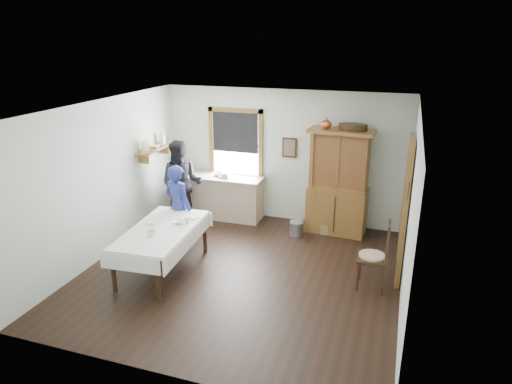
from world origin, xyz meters
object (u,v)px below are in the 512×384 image
work_counter (225,197)px  wicker_basket (330,228)px  figure_dark (182,187)px  dining_table (163,250)px  woman_blue (179,210)px  pail (296,229)px  china_hutch (338,182)px  spindle_chair (373,255)px

work_counter → wicker_basket: 2.28m
work_counter → figure_dark: size_ratio=0.98×
dining_table → woman_blue: woman_blue is taller
dining_table → woman_blue: (-0.15, 0.89, 0.35)m
pail → wicker_basket: (0.60, 0.29, -0.04)m
pail → wicker_basket: pail is taller
pail → wicker_basket: size_ratio=0.79×
work_counter → dining_table: (-0.11, -2.48, -0.08)m
china_hutch → spindle_chair: bearing=-62.1°
wicker_basket → woman_blue: size_ratio=0.24×
spindle_chair → pail: 2.18m
pail → figure_dark: bearing=-175.1°
work_counter → figure_dark: bearing=-137.5°
woman_blue → wicker_basket: bearing=-132.4°
wicker_basket → figure_dark: bearing=-170.4°
china_hutch → woman_blue: 3.06m
figure_dark → spindle_chair: bearing=-31.2°
china_hutch → spindle_chair: size_ratio=1.88×
work_counter → china_hutch: bearing=-1.1°
woman_blue → spindle_chair: bearing=-168.1°
china_hutch → pail: size_ratio=7.35×
china_hutch → dining_table: 3.54m
woman_blue → figure_dark: 1.05m
figure_dark → china_hutch: bearing=-1.1°
pail → wicker_basket: 0.67m
dining_table → figure_dark: bearing=107.1°
dining_table → figure_dark: size_ratio=1.16×
dining_table → spindle_chair: spindle_chair is taller
pail → woman_blue: 2.31m
work_counter → pail: work_counter is taller
spindle_chair → wicker_basket: size_ratio=3.09×
wicker_basket → figure_dark: figure_dark is taller
work_counter → spindle_chair: (3.19, -1.93, 0.09)m
china_hutch → dining_table: size_ratio=1.09×
dining_table → spindle_chair: bearing=9.5°
spindle_chair → wicker_basket: 2.07m
china_hutch → woman_blue: size_ratio=1.41×
wicker_basket → woman_blue: woman_blue is taller
work_counter → pail: size_ratio=5.68×
china_hutch → dining_table: (-2.45, -2.46, -0.65)m
china_hutch → woman_blue: (-2.60, -1.57, -0.30)m
work_counter → pail: (1.65, -0.43, -0.31)m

